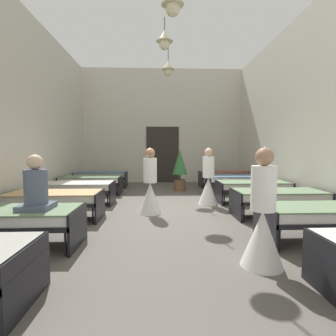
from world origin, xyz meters
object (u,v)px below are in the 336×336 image
Objects in this scene: bed_left_row_2 at (54,199)px; nurse_near_aisle at (150,190)px; bed_right_row_1 at (324,215)px; bed_right_row_2 at (279,197)px; bed_right_row_5 at (224,175)px; patient_seated_primary at (36,189)px; bed_left_row_1 at (14,218)px; bed_left_row_3 at (77,188)px; bed_left_row_5 at (101,176)px; nurse_mid_aisle at (262,224)px; bed_right_row_4 at (236,180)px; potted_plant at (180,167)px; nurse_far_aisle at (208,184)px; bed_right_row_3 at (253,186)px; bed_left_row_4 at (91,181)px.

nurse_near_aisle is at bearing 12.24° from bed_left_row_2.
bed_right_row_1 and bed_right_row_2 have the same top height.
bed_right_row_5 is 2.38× the size of patient_seated_primary.
patient_seated_primary is (-4.34, -1.50, 0.43)m from bed_right_row_2.
bed_left_row_2 is at bearing 90.00° from bed_left_row_1.
bed_right_row_5 is (4.69, 2.94, 0.00)m from bed_left_row_3.
nurse_mid_aisle is at bearing -62.84° from bed_left_row_5.
patient_seated_primary is (0.35, -0.03, 0.43)m from bed_left_row_1.
bed_left_row_5 is (0.00, 4.41, 0.00)m from bed_left_row_2.
bed_right_row_4 is 6.23m from patient_seated_primary.
bed_left_row_5 is 1.34× the size of potted_plant.
bed_left_row_2 is at bearing -90.00° from bed_left_row_3.
nurse_mid_aisle reaches higher than bed_right_row_2.
bed_right_row_2 is 4.61m from patient_seated_primary.
bed_right_row_2 is at bearing 0.00° from bed_left_row_2.
bed_right_row_1 is 1.00× the size of bed_left_row_3.
nurse_mid_aisle is (3.41, -6.64, 0.09)m from bed_left_row_5.
bed_left_row_3 is 4.92m from bed_right_row_4.
bed_left_row_1 is at bearing -90.00° from bed_left_row_2.
bed_right_row_2 is 1.81m from nurse_far_aisle.
bed_left_row_1 is 1.28× the size of nurse_far_aisle.
bed_left_row_3 is at bearing -147.90° from bed_right_row_5.
bed_right_row_1 is at bearing 90.65° from nurse_far_aisle.
nurse_near_aisle is (1.95, 0.42, 0.09)m from bed_left_row_2.
bed_right_row_3 is 1.00× the size of bed_right_row_4.
bed_left_row_4 is 1.47m from bed_left_row_5.
nurse_near_aisle is at bearing -124.46° from bed_right_row_5.
bed_right_row_4 is 1.28× the size of nurse_near_aisle.
potted_plant is at bearing -107.25° from nurse_mid_aisle.
bed_left_row_2 is at bearing -90.00° from bed_left_row_4.
nurse_far_aisle is at bearing 114.09° from bed_right_row_1.
bed_left_row_1 is 1.28× the size of nurse_near_aisle.
bed_left_row_4 is at bearing -162.59° from bed_right_row_5.
bed_right_row_1 is 1.00× the size of bed_left_row_5.
bed_right_row_3 is 1.28× the size of nurse_mid_aisle.
patient_seated_primary is at bearing -160.97° from bed_right_row_2.
bed_left_row_4 is 2.38× the size of patient_seated_primary.
bed_left_row_1 is 1.00× the size of bed_right_row_5.
bed_right_row_2 is at bearing -90.00° from bed_right_row_5.
bed_right_row_1 and bed_left_row_2 have the same top height.
bed_left_row_5 is at bearing -41.62° from nurse_near_aisle.
bed_left_row_5 is 2.38× the size of patient_seated_primary.
bed_left_row_2 is 2.00m from nurse_near_aisle.
bed_left_row_2 is 1.47m from bed_left_row_3.
bed_left_row_3 is 1.00× the size of bed_left_row_4.
nurse_mid_aisle is (1.45, -2.65, 0.00)m from nurse_near_aisle.
potted_plant is at bearing -84.64° from nurse_near_aisle.
patient_seated_primary is at bearing -85.49° from bed_left_row_4.
nurse_far_aisle is (3.45, -1.63, 0.09)m from bed_left_row_4.
nurse_mid_aisle is 1.86× the size of patient_seated_primary.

